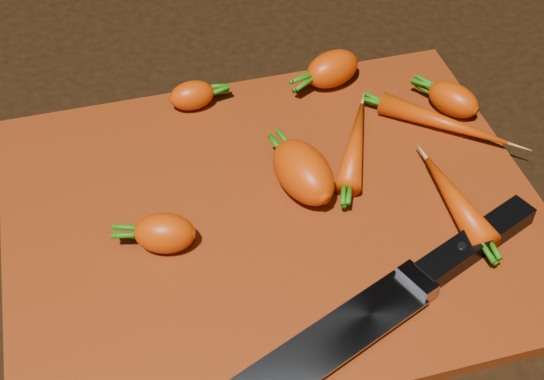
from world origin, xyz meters
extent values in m
cube|color=black|center=(0.00, 0.00, -0.01)|extent=(2.00, 2.00, 0.01)
cube|color=maroon|center=(0.00, 0.00, 0.01)|extent=(0.50, 0.40, 0.01)
ellipsoid|color=#CE3700|center=(-0.11, -0.02, 0.03)|extent=(0.06, 0.05, 0.04)
ellipsoid|color=#CE3700|center=(0.03, 0.02, 0.04)|extent=(0.07, 0.09, 0.05)
ellipsoid|color=#CE3700|center=(0.11, 0.17, 0.03)|extent=(0.07, 0.06, 0.04)
ellipsoid|color=#CE3700|center=(-0.05, 0.17, 0.03)|extent=(0.05, 0.03, 0.03)
ellipsoid|color=#CE3700|center=(0.22, 0.09, 0.03)|extent=(0.06, 0.07, 0.03)
ellipsoid|color=#CE3700|center=(0.10, 0.06, 0.03)|extent=(0.08, 0.12, 0.03)
ellipsoid|color=#CE3700|center=(0.20, 0.06, 0.02)|extent=(0.12, 0.11, 0.02)
ellipsoid|color=#CE3700|center=(0.16, -0.04, 0.03)|extent=(0.04, 0.12, 0.03)
cube|color=gray|center=(-0.01, -0.16, 0.02)|extent=(0.03, 0.04, 0.02)
cube|color=black|center=(0.05, -0.14, 0.02)|extent=(0.13, 0.07, 0.02)
cylinder|color=#B2B2B7|center=(0.03, -0.14, 0.03)|extent=(0.01, 0.01, 0.00)
camera|label=1|loc=(-0.13, -0.46, 0.54)|focal=50.00mm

